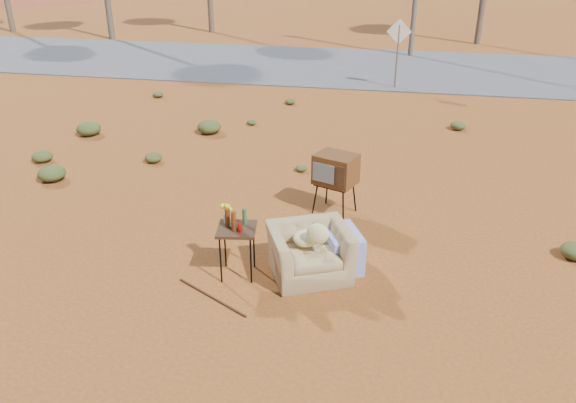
# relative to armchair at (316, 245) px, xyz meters

# --- Properties ---
(ground) EXTENTS (140.00, 140.00, 0.00)m
(ground) POSITION_rel_armchair_xyz_m (-0.61, -0.61, -0.47)
(ground) COLOR #974D1E
(ground) RESTS_ON ground
(highway) EXTENTS (140.00, 7.00, 0.04)m
(highway) POSITION_rel_armchair_xyz_m (-0.61, 14.39, -0.45)
(highway) COLOR #565659
(highway) RESTS_ON ground
(armchair) EXTENTS (1.49, 1.34, 1.00)m
(armchair) POSITION_rel_armchair_xyz_m (0.00, 0.00, 0.00)
(armchair) COLOR #9B8054
(armchair) RESTS_ON ground
(tv_unit) EXTENTS (0.84, 0.76, 1.11)m
(tv_unit) POSITION_rel_armchair_xyz_m (0.03, 2.05, 0.36)
(tv_unit) COLOR black
(tv_unit) RESTS_ON ground
(side_table) EXTENTS (0.62, 0.62, 1.09)m
(side_table) POSITION_rel_armchair_xyz_m (-1.16, -0.24, 0.34)
(side_table) COLOR #382514
(side_table) RESTS_ON ground
(rusty_bar) EXTENTS (1.18, 0.70, 0.04)m
(rusty_bar) POSITION_rel_armchair_xyz_m (-1.32, -0.93, -0.45)
(rusty_bar) COLOR #4A2613
(rusty_bar) RESTS_ON ground
(road_sign) EXTENTS (0.78, 0.06, 2.19)m
(road_sign) POSITION_rel_armchair_xyz_m (0.89, 11.39, 1.03)
(road_sign) COLOR brown
(road_sign) RESTS_ON ground
(scrub_patch) EXTENTS (17.49, 8.07, 0.33)m
(scrub_patch) POSITION_rel_armchair_xyz_m (-1.43, 3.80, -0.33)
(scrub_patch) COLOR #3F4920
(scrub_patch) RESTS_ON ground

